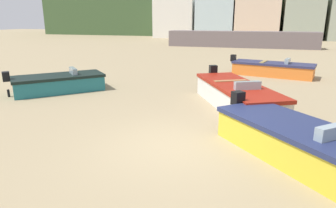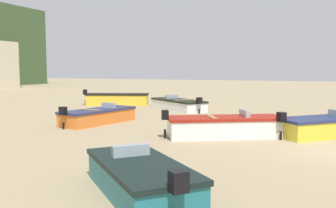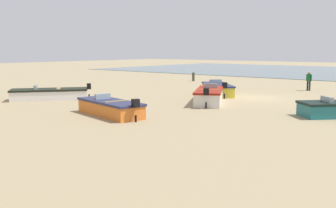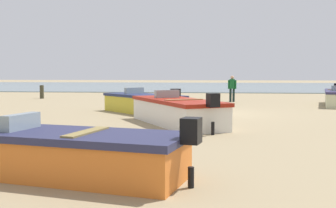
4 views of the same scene
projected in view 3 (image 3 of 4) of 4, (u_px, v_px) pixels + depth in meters
ground_plane at (255, 98)px, 26.92m from camera, size 160.00×160.00×0.00m
boat_yellow_2 at (217, 89)px, 28.63m from camera, size 4.21×4.30×1.15m
boat_white_4 at (209, 96)px, 24.45m from camera, size 3.79×5.11×1.21m
boat_orange_5 at (110, 108)px, 19.76m from camera, size 4.86×2.46×1.10m
boat_white_6 at (50, 94)px, 25.91m from camera, size 4.46×5.03×1.07m
mooring_post_near_water at (193, 77)px, 41.18m from camera, size 0.28×0.28×0.93m
beach_walker_distant at (309, 79)px, 31.58m from camera, size 0.53×0.42×1.62m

